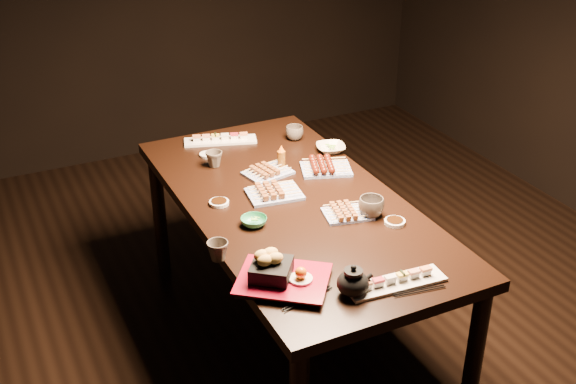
# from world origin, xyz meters

# --- Properties ---
(ground) EXTENTS (5.00, 5.00, 0.00)m
(ground) POSITION_xyz_m (0.00, 0.00, 0.00)
(ground) COLOR black
(ground) RESTS_ON ground
(dining_table) EXTENTS (1.34, 1.97, 0.75)m
(dining_table) POSITION_xyz_m (-0.19, 0.10, 0.38)
(dining_table) COLOR black
(dining_table) RESTS_ON ground
(sushi_platter_near) EXTENTS (0.39, 0.13, 0.05)m
(sushi_platter_near) POSITION_xyz_m (-0.13, -0.64, 0.77)
(sushi_platter_near) COLOR white
(sushi_platter_near) RESTS_ON dining_table
(sushi_platter_far) EXTENTS (0.39, 0.21, 0.05)m
(sushi_platter_far) POSITION_xyz_m (-0.24, 0.84, 0.77)
(sushi_platter_far) COLOR white
(sushi_platter_far) RESTS_ON dining_table
(yakitori_plate_center) EXTENTS (0.26, 0.20, 0.06)m
(yakitori_plate_center) POSITION_xyz_m (-0.24, 0.18, 0.78)
(yakitori_plate_center) COLOR #828EB6
(yakitori_plate_center) RESTS_ON dining_table
(yakitori_plate_right) EXTENTS (0.23, 0.18, 0.05)m
(yakitori_plate_right) POSITION_xyz_m (-0.03, -0.12, 0.78)
(yakitori_plate_right) COLOR #828EB6
(yakitori_plate_right) RESTS_ON dining_table
(yakitori_plate_left) EXTENTS (0.24, 0.19, 0.05)m
(yakitori_plate_left) POSITION_xyz_m (-0.18, 0.38, 0.78)
(yakitori_plate_left) COLOR #828EB6
(yakitori_plate_left) RESTS_ON dining_table
(tsukune_plate) EXTENTS (0.28, 0.24, 0.06)m
(tsukune_plate) POSITION_xyz_m (0.09, 0.30, 0.78)
(tsukune_plate) COLOR #828EB6
(tsukune_plate) RESTS_ON dining_table
(edamame_bowl_green) EXTENTS (0.15, 0.15, 0.03)m
(edamame_bowl_green) POSITION_xyz_m (-0.43, -0.02, 0.77)
(edamame_bowl_green) COLOR #2E8D5A
(edamame_bowl_green) RESTS_ON dining_table
(edamame_bowl_cream) EXTENTS (0.18, 0.18, 0.04)m
(edamame_bowl_cream) POSITION_xyz_m (0.22, 0.48, 0.77)
(edamame_bowl_cream) COLOR beige
(edamame_bowl_cream) RESTS_ON dining_table
(tempura_tray) EXTENTS (0.42, 0.41, 0.12)m
(tempura_tray) POSITION_xyz_m (-0.50, -0.46, 0.81)
(tempura_tray) COLOR black
(tempura_tray) RESTS_ON dining_table
(teacup_near_left) EXTENTS (0.12, 0.12, 0.08)m
(teacup_near_left) POSITION_xyz_m (-0.65, -0.20, 0.79)
(teacup_near_left) COLOR #494138
(teacup_near_left) RESTS_ON dining_table
(teacup_mid_right) EXTENTS (0.15, 0.15, 0.09)m
(teacup_mid_right) POSITION_xyz_m (0.05, -0.17, 0.79)
(teacup_mid_right) COLOR #494138
(teacup_mid_right) RESTS_ON dining_table
(teacup_far_left) EXTENTS (0.11, 0.11, 0.08)m
(teacup_far_left) POSITION_xyz_m (-0.37, 0.58, 0.79)
(teacup_far_left) COLOR #494138
(teacup_far_left) RESTS_ON dining_table
(teacup_far_right) EXTENTS (0.13, 0.13, 0.07)m
(teacup_far_right) POSITION_xyz_m (0.12, 0.70, 0.79)
(teacup_far_right) COLOR #494138
(teacup_far_right) RESTS_ON dining_table
(teapot) EXTENTS (0.15, 0.15, 0.12)m
(teapot) POSITION_xyz_m (-0.30, -0.62, 0.81)
(teapot) COLOR black
(teapot) RESTS_ON dining_table
(condiment_bottle) EXTENTS (0.04, 0.04, 0.12)m
(condiment_bottle) POSITION_xyz_m (-0.09, 0.42, 0.81)
(condiment_bottle) COLOR brown
(condiment_bottle) RESTS_ON dining_table
(sauce_dish_west) EXTENTS (0.10, 0.10, 0.02)m
(sauce_dish_west) POSITION_xyz_m (-0.49, 0.21, 0.76)
(sauce_dish_west) COLOR white
(sauce_dish_west) RESTS_ON dining_table
(sauce_dish_east) EXTENTS (0.09, 0.09, 0.01)m
(sauce_dish_east) POSITION_xyz_m (0.23, 0.53, 0.76)
(sauce_dish_east) COLOR white
(sauce_dish_east) RESTS_ON dining_table
(sauce_dish_se) EXTENTS (0.12, 0.12, 0.02)m
(sauce_dish_se) POSITION_xyz_m (0.11, -0.27, 0.76)
(sauce_dish_se) COLOR white
(sauce_dish_se) RESTS_ON dining_table
(sauce_dish_nw) EXTENTS (0.11, 0.11, 0.01)m
(sauce_dish_nw) POSITION_xyz_m (-0.36, 0.70, 0.76)
(sauce_dish_nw) COLOR white
(sauce_dish_nw) RESTS_ON dining_table
(chopsticks_near) EXTENTS (0.22, 0.07, 0.01)m
(chopsticks_near) POSITION_xyz_m (-0.46, -0.58, 0.75)
(chopsticks_near) COLOR black
(chopsticks_near) RESTS_ON dining_table
(chopsticks_se) EXTENTS (0.20, 0.05, 0.01)m
(chopsticks_se) POSITION_xyz_m (-0.08, -0.71, 0.75)
(chopsticks_se) COLOR black
(chopsticks_se) RESTS_ON dining_table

